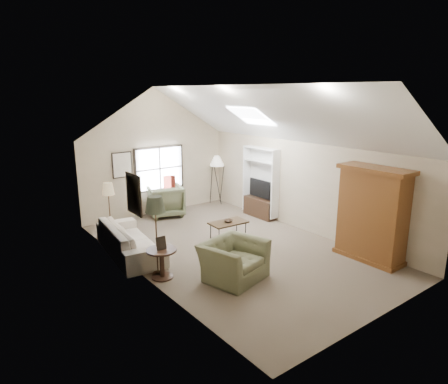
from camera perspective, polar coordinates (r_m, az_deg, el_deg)
room_shell at (r=9.42m, az=1.50°, el=10.24°), size 5.01×8.01×4.00m
window at (r=13.00m, az=-9.20°, el=3.34°), size 1.72×0.08×1.42m
skylight at (r=10.94m, az=3.91°, el=10.82°), size 0.80×1.20×0.52m
wall_art at (r=10.32m, az=-13.62°, el=1.88°), size 1.97×3.71×0.88m
armoire at (r=9.84m, az=20.43°, el=-2.99°), size 0.60×1.50×2.20m
tv_alcove at (r=12.44m, az=5.25°, el=1.56°), size 0.32×1.30×2.10m
media_console at (r=12.63m, az=5.09°, el=-2.22°), size 0.34×1.18×0.60m
tv_panel at (r=12.47m, az=5.15°, el=0.51°), size 0.05×0.90×0.55m
sofa at (r=9.99m, az=-13.29°, el=-6.62°), size 1.29×2.66×0.75m
armchair_near at (r=8.51m, az=1.37°, el=-9.72°), size 1.49×1.37×0.81m
armchair_far at (r=12.79m, az=-8.38°, el=-1.24°), size 1.30×1.32×0.98m
coffee_table at (r=10.65m, az=0.61°, el=-5.58°), size 1.02×0.61×0.51m
bowl at (r=10.56m, az=0.61°, el=-4.14°), size 0.25×0.25×0.06m
side_table at (r=8.67m, az=-8.85°, el=-10.06°), size 0.71×0.71×0.64m
side_chair at (r=13.06m, az=-7.75°, el=-0.41°), size 0.59×0.59×1.19m
tripod_lamp at (r=14.00m, az=-1.01°, el=1.82°), size 0.66×0.66×1.72m
dark_lamp at (r=8.62m, az=-9.63°, el=-6.14°), size 0.47×0.47×1.78m
tan_lamp at (r=10.91m, az=-16.02°, el=-2.64°), size 0.36×0.36×1.60m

